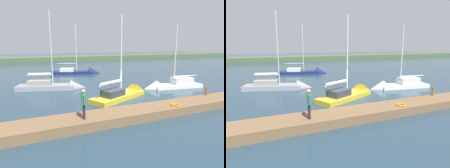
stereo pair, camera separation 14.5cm
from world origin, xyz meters
TOP-DOWN VIEW (x-y plane):
  - ground_plane at (0.00, 0.00)m, footprint 200.00×200.00m
  - far_shoreline at (0.00, -47.68)m, footprint 180.00×8.00m
  - dock_pier at (0.00, 4.22)m, footprint 18.78×2.07m
  - mooring_post_near at (-6.57, 3.49)m, footprint 0.20×0.20m
  - life_ring_buoy at (-2.24, 4.63)m, footprint 0.66×0.66m
  - sailboat_far_left at (4.36, -6.82)m, footprint 7.52×3.79m
  - sailboat_mid_channel at (-7.39, -2.17)m, footprint 7.05×2.74m
  - sailboat_near_dock at (-1.11, -17.16)m, footprint 8.40×4.46m
  - sailboat_far_right at (-1.30, -0.96)m, footprint 7.17×4.69m
  - person_on_dock at (4.37, 4.50)m, footprint 0.30×0.65m

SIDE VIEW (x-z plane):
  - ground_plane at x=0.00m, z-range 0.00..0.00m
  - far_shoreline at x=0.00m, z-range -1.20..1.20m
  - sailboat_near_dock at x=-1.11m, z-range -4.53..4.76m
  - sailboat_far_right at x=-1.30m, z-range -3.92..4.25m
  - sailboat_mid_channel at x=-7.39m, z-range -3.70..4.05m
  - sailboat_far_left at x=4.36m, z-range -4.39..4.75m
  - dock_pier at x=0.00m, z-range 0.00..0.59m
  - life_ring_buoy at x=-2.24m, z-range 0.59..0.69m
  - mooring_post_near at x=-6.57m, z-range 0.59..1.31m
  - person_on_dock at x=4.37m, z-range 0.73..2.49m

